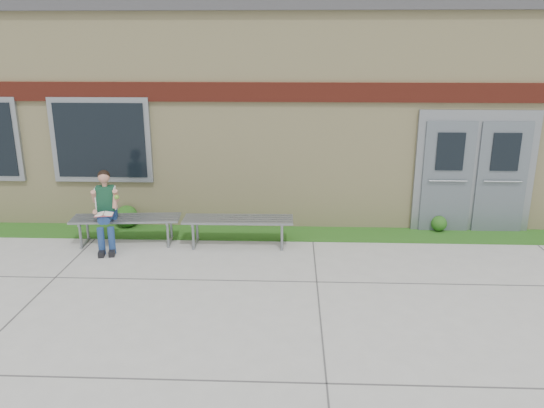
{
  "coord_description": "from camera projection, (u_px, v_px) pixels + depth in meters",
  "views": [
    {
      "loc": [
        0.62,
        -6.81,
        3.4
      ],
      "look_at": [
        0.28,
        1.7,
        0.86
      ],
      "focal_mm": 35.0,
      "sensor_mm": 36.0,
      "label": 1
    }
  ],
  "objects": [
    {
      "name": "ground",
      "position": [
        248.0,
        296.0,
        7.52
      ],
      "size": [
        80.0,
        80.0,
        0.0
      ],
      "primitive_type": "plane",
      "color": "#9E9E99",
      "rests_on": "ground"
    },
    {
      "name": "school_building",
      "position": [
        268.0,
        103.0,
        12.65
      ],
      "size": [
        16.2,
        6.22,
        4.2
      ],
      "color": "beige",
      "rests_on": "ground"
    },
    {
      "name": "bench_left",
      "position": [
        126.0,
        223.0,
        9.41
      ],
      "size": [
        1.93,
        0.69,
        0.49
      ],
      "rotation": [
        0.0,
        0.0,
        0.09
      ],
      "color": "gray",
      "rests_on": "ground"
    },
    {
      "name": "bench_right",
      "position": [
        238.0,
        224.0,
        9.33
      ],
      "size": [
        1.93,
        0.57,
        0.5
      ],
      "rotation": [
        0.0,
        0.0,
        0.02
      ],
      "color": "gray",
      "rests_on": "ground"
    },
    {
      "name": "grass_strip",
      "position": [
        259.0,
        233.0,
        10.0
      ],
      "size": [
        16.0,
        0.8,
        0.02
      ],
      "primitive_type": "cube",
      "color": "#244A13",
      "rests_on": "ground"
    },
    {
      "name": "girl",
      "position": [
        106.0,
        208.0,
        9.13
      ],
      "size": [
        0.51,
        0.82,
        1.36
      ],
      "rotation": [
        0.0,
        0.0,
        0.2
      ],
      "color": "navy",
      "rests_on": "ground"
    },
    {
      "name": "shrub_mid",
      "position": [
        127.0,
        216.0,
        10.28
      ],
      "size": [
        0.43,
        0.43,
        0.43
      ],
      "primitive_type": "sphere",
      "color": "#244A13",
      "rests_on": "grass_strip"
    },
    {
      "name": "shrub_east",
      "position": [
        439.0,
        223.0,
        10.07
      ],
      "size": [
        0.29,
        0.29,
        0.29
      ],
      "primitive_type": "sphere",
      "color": "#244A13",
      "rests_on": "grass_strip"
    }
  ]
}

